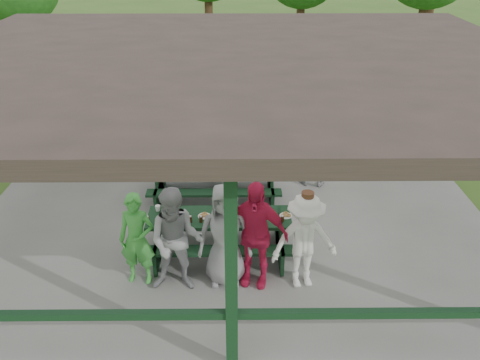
{
  "coord_description": "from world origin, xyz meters",
  "views": [
    {
      "loc": [
        0.06,
        -8.64,
        5.33
      ],
      "look_at": [
        0.13,
        -0.3,
        1.09
      ],
      "focal_mm": 38.0,
      "sensor_mm": 36.0,
      "label": 1
    }
  ],
  "objects_px": {
    "spectator_blue": "(166,130)",
    "spectator_grey": "(310,152)",
    "contestant_red": "(254,234)",
    "contestant_grey_left": "(176,241)",
    "pickup_truck": "(333,77)",
    "picnic_table_far": "(215,178)",
    "contestant_grey_mid": "(225,235)",
    "contestant_green": "(137,239)",
    "spectator_lblue": "(217,146)",
    "contestant_white_fedora": "(305,241)",
    "picnic_table_near": "(219,230)",
    "farm_trailer": "(98,86)"
  },
  "relations": [
    {
      "from": "contestant_white_fedora",
      "to": "spectator_blue",
      "type": "distance_m",
      "value": 5.18
    },
    {
      "from": "contestant_green",
      "to": "spectator_lblue",
      "type": "bearing_deg",
      "value": 79.83
    },
    {
      "from": "picnic_table_far",
      "to": "contestant_grey_mid",
      "type": "relative_size",
      "value": 1.55
    },
    {
      "from": "spectator_grey",
      "to": "farm_trailer",
      "type": "xyz_separation_m",
      "value": [
        -6.06,
        5.83,
        -0.24
      ]
    },
    {
      "from": "contestant_red",
      "to": "farm_trailer",
      "type": "xyz_separation_m",
      "value": [
        -4.71,
        9.33,
        -0.39
      ]
    },
    {
      "from": "spectator_lblue",
      "to": "spectator_blue",
      "type": "height_order",
      "value": "spectator_blue"
    },
    {
      "from": "contestant_red",
      "to": "farm_trailer",
      "type": "height_order",
      "value": "contestant_red"
    },
    {
      "from": "spectator_grey",
      "to": "picnic_table_near",
      "type": "bearing_deg",
      "value": 69.2
    },
    {
      "from": "contestant_grey_mid",
      "to": "contestant_green",
      "type": "bearing_deg",
      "value": 178.24
    },
    {
      "from": "contestant_white_fedora",
      "to": "pickup_truck",
      "type": "height_order",
      "value": "contestant_white_fedora"
    },
    {
      "from": "contestant_green",
      "to": "pickup_truck",
      "type": "height_order",
      "value": "contestant_green"
    },
    {
      "from": "contestant_white_fedora",
      "to": "spectator_lblue",
      "type": "bearing_deg",
      "value": 101.16
    },
    {
      "from": "contestant_green",
      "to": "spectator_grey",
      "type": "xyz_separation_m",
      "value": [
        3.19,
        3.45,
        -0.04
      ]
    },
    {
      "from": "contestant_green",
      "to": "spectator_grey",
      "type": "distance_m",
      "value": 4.7
    },
    {
      "from": "picnic_table_near",
      "to": "contestant_grey_mid",
      "type": "xyz_separation_m",
      "value": [
        0.11,
        -0.78,
        0.4
      ]
    },
    {
      "from": "spectator_grey",
      "to": "pickup_truck",
      "type": "relative_size",
      "value": 0.26
    },
    {
      "from": "picnic_table_far",
      "to": "contestant_grey_mid",
      "type": "distance_m",
      "value": 2.82
    },
    {
      "from": "picnic_table_far",
      "to": "spectator_grey",
      "type": "bearing_deg",
      "value": 18.77
    },
    {
      "from": "picnic_table_near",
      "to": "pickup_truck",
      "type": "xyz_separation_m",
      "value": [
        3.5,
        8.9,
        0.25
      ]
    },
    {
      "from": "spectator_blue",
      "to": "farm_trailer",
      "type": "bearing_deg",
      "value": -61.59
    },
    {
      "from": "contestant_green",
      "to": "spectator_blue",
      "type": "bearing_deg",
      "value": 97.92
    },
    {
      "from": "spectator_blue",
      "to": "spectator_grey",
      "type": "bearing_deg",
      "value": 164.46
    },
    {
      "from": "picnic_table_near",
      "to": "contestant_green",
      "type": "bearing_deg",
      "value": -149.33
    },
    {
      "from": "contestant_grey_left",
      "to": "picnic_table_far",
      "type": "bearing_deg",
      "value": 83.02
    },
    {
      "from": "spectator_lblue",
      "to": "spectator_blue",
      "type": "xyz_separation_m",
      "value": [
        -1.21,
        0.6,
        0.16
      ]
    },
    {
      "from": "picnic_table_near",
      "to": "contestant_grey_mid",
      "type": "height_order",
      "value": "contestant_grey_mid"
    },
    {
      "from": "contestant_red",
      "to": "farm_trailer",
      "type": "distance_m",
      "value": 10.46
    },
    {
      "from": "contestant_grey_left",
      "to": "pickup_truck",
      "type": "height_order",
      "value": "contestant_grey_left"
    },
    {
      "from": "spectator_blue",
      "to": "contestant_grey_left",
      "type": "bearing_deg",
      "value": 98.0
    },
    {
      "from": "spectator_grey",
      "to": "contestant_grey_mid",
      "type": "bearing_deg",
      "value": 77.17
    },
    {
      "from": "pickup_truck",
      "to": "farm_trailer",
      "type": "distance_m",
      "value": 7.65
    },
    {
      "from": "pickup_truck",
      "to": "farm_trailer",
      "type": "relative_size",
      "value": 1.65
    },
    {
      "from": "contestant_red",
      "to": "contestant_grey_left",
      "type": "bearing_deg",
      "value": -159.22
    },
    {
      "from": "contestant_grey_mid",
      "to": "contestant_white_fedora",
      "type": "bearing_deg",
      "value": -5.19
    },
    {
      "from": "contestant_red",
      "to": "contestant_white_fedora",
      "type": "bearing_deg",
      "value": 8.17
    },
    {
      "from": "contestant_green",
      "to": "pickup_truck",
      "type": "xyz_separation_m",
      "value": [
        4.76,
        9.66,
        -0.07
      ]
    },
    {
      "from": "contestant_grey_left",
      "to": "farm_trailer",
      "type": "xyz_separation_m",
      "value": [
        -3.51,
        9.47,
        -0.37
      ]
    },
    {
      "from": "spectator_blue",
      "to": "farm_trailer",
      "type": "xyz_separation_m",
      "value": [
        -2.8,
        4.98,
        -0.44
      ]
    },
    {
      "from": "contestant_red",
      "to": "spectator_grey",
      "type": "height_order",
      "value": "contestant_red"
    },
    {
      "from": "picnic_table_far",
      "to": "contestant_green",
      "type": "relative_size",
      "value": 1.71
    },
    {
      "from": "picnic_table_far",
      "to": "spectator_blue",
      "type": "distance_m",
      "value": 2.01
    },
    {
      "from": "spectator_grey",
      "to": "farm_trailer",
      "type": "relative_size",
      "value": 0.42
    },
    {
      "from": "spectator_blue",
      "to": "spectator_grey",
      "type": "xyz_separation_m",
      "value": [
        3.25,
        -0.85,
        -0.2
      ]
    },
    {
      "from": "spectator_blue",
      "to": "pickup_truck",
      "type": "bearing_deg",
      "value": -133.01
    },
    {
      "from": "contestant_green",
      "to": "contestant_red",
      "type": "distance_m",
      "value": 1.84
    },
    {
      "from": "contestant_green",
      "to": "contestant_red",
      "type": "height_order",
      "value": "contestant_red"
    },
    {
      "from": "contestant_white_fedora",
      "to": "contestant_red",
      "type": "bearing_deg",
      "value": 164.36
    },
    {
      "from": "contestant_white_fedora",
      "to": "spectator_lblue",
      "type": "height_order",
      "value": "contestant_white_fedora"
    },
    {
      "from": "contestant_green",
      "to": "spectator_blue",
      "type": "xyz_separation_m",
      "value": [
        -0.07,
        4.3,
        0.16
      ]
    },
    {
      "from": "spectator_blue",
      "to": "spectator_grey",
      "type": "relative_size",
      "value": 1.27
    }
  ]
}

